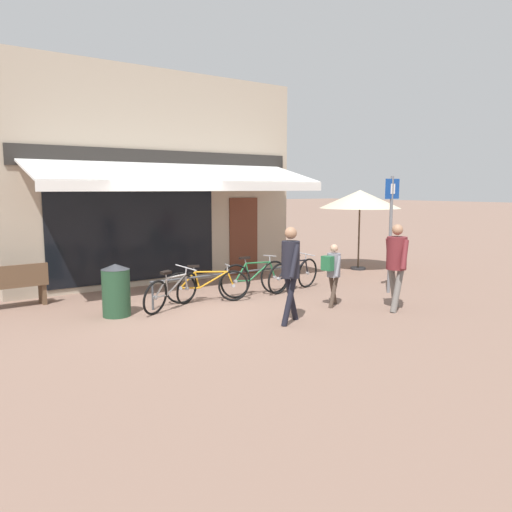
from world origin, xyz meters
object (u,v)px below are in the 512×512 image
Objects in this scene: bicycle_green at (255,278)px; bicycle_silver at (172,291)px; pedestrian_adult at (291,264)px; cafe_parasol at (360,199)px; bicycle_black at (294,275)px; pedestrian_child at (333,268)px; bicycle_orange at (207,285)px; parking_sign at (391,223)px; park_bench at (4,286)px; pedestrian_second_adult at (396,258)px; litter_bin at (116,290)px.

bicycle_silver is at bearing -172.44° from bicycle_green.
cafe_parasol is (5.34, 3.41, 0.99)m from pedestrian_adult.
pedestrian_child is at bearing -112.96° from bicycle_black.
bicycle_silver reaches higher than bicycle_orange.
parking_sign reaches higher than park_bench.
pedestrian_child is 2.14m from parking_sign.
cafe_parasol is at bearing 43.02° from pedestrian_second_adult.
litter_bin reaches higher than bicycle_black.
bicycle_silver is 0.59× the size of parking_sign.
parking_sign is at bearing -2.20° from pedestrian_child.
cafe_parasol is at bearing 8.80° from litter_bin.
park_bench is (-7.39, 3.31, -1.13)m from parking_sign.
bicycle_orange is 3.96m from park_bench.
pedestrian_adult is at bearing 160.90° from pedestrian_second_adult.
cafe_parasol reaches higher than pedestrian_second_adult.
bicycle_black is at bearing 139.61° from parking_sign.
bicycle_black is at bearing -20.32° from park_bench.
bicycle_silver is 0.90m from bicycle_orange.
pedestrian_adult is 2.33m from pedestrian_second_adult.
parking_sign is (3.85, -1.55, 1.24)m from bicycle_orange.
pedestrian_second_adult is 0.64× the size of parking_sign.
pedestrian_child is at bearing -34.97° from park_bench.
bicycle_silver is at bearing -168.63° from cafe_parasol.
pedestrian_second_adult reaches higher than bicycle_black.
bicycle_green is 5.07m from park_bench.
bicycle_orange is 0.72× the size of cafe_parasol.
parking_sign reaches higher than bicycle_green.
bicycle_black is (3.08, 0.02, 0.02)m from bicycle_silver.
cafe_parasol reaches higher than bicycle_orange.
litter_bin is 0.42× the size of cafe_parasol.
pedestrian_second_adult is at bearing -57.33° from pedestrian_child.
park_bench is (-4.74, 1.81, 0.07)m from bicycle_green.
bicycle_black is 2.48m from parking_sign.
bicycle_orange is 0.63× the size of parking_sign.
parking_sign is at bearing -51.95° from bicycle_black.
pedestrian_second_adult is 1.72× the size of litter_bin.
parking_sign is (1.97, 0.22, 0.81)m from pedestrian_child.
parking_sign reaches higher than bicycle_orange.
pedestrian_second_adult is at bearing -90.93° from bicycle_black.
pedestrian_child is 0.78× the size of park_bench.
park_bench reaches higher than bicycle_orange.
bicycle_orange is at bearing 128.31° from pedestrian_child.
pedestrian_adult is at bearing -47.49° from park_bench.
bicycle_orange is at bearing 158.10° from parking_sign.
pedestrian_child is (2.76, -1.59, 0.42)m from bicycle_silver.
pedestrian_child is at bearing -20.59° from bicycle_orange.
pedestrian_second_adult is at bearing -61.17° from bicycle_silver.
parking_sign is at bearing -124.88° from cafe_parasol.
park_bench reaches higher than bicycle_silver.
parking_sign reaches higher than bicycle_black.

